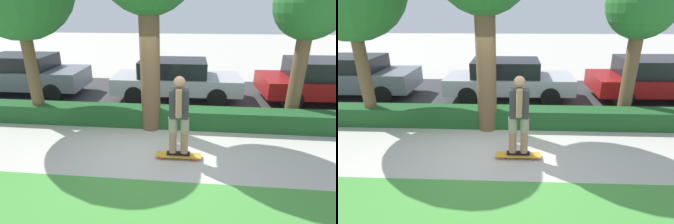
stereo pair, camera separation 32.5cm
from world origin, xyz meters
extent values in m
plane|color=#BCB7AD|center=(0.00, 0.00, 0.00)|extent=(60.00, 60.00, 0.00)
cube|color=#38383A|center=(0.00, 4.20, 0.00)|extent=(18.12, 5.00, 0.01)
cube|color=#1E5123|center=(0.00, 1.60, 0.27)|extent=(18.12, 0.60, 0.53)
cube|color=gold|center=(0.50, -0.12, 0.07)|extent=(1.01, 0.24, 0.02)
cylinder|color=red|center=(0.85, -0.21, 0.03)|extent=(0.06, 0.04, 0.06)
cylinder|color=red|center=(0.85, -0.03, 0.03)|extent=(0.06, 0.04, 0.06)
cylinder|color=red|center=(0.16, -0.21, 0.03)|extent=(0.06, 0.04, 0.06)
cylinder|color=red|center=(0.16, -0.03, 0.03)|extent=(0.06, 0.04, 0.06)
cube|color=black|center=(0.38, -0.12, 0.12)|extent=(0.26, 0.09, 0.07)
cylinder|color=#A37556|center=(0.38, -0.12, 0.57)|extent=(0.16, 0.16, 0.84)
cylinder|color=gray|center=(0.38, -0.12, 0.82)|extent=(0.19, 0.19, 0.34)
cube|color=black|center=(0.63, -0.12, 0.12)|extent=(0.26, 0.09, 0.07)
cylinder|color=#A37556|center=(0.63, -0.12, 0.57)|extent=(0.16, 0.16, 0.84)
cylinder|color=gray|center=(0.63, -0.12, 0.82)|extent=(0.19, 0.19, 0.34)
cube|color=#333338|center=(0.50, -0.12, 1.30)|extent=(0.40, 0.22, 0.62)
cylinder|color=#A37556|center=(0.50, -0.28, 1.36)|extent=(0.13, 0.13, 0.58)
cylinder|color=#A37556|center=(0.50, 0.05, 1.36)|extent=(0.13, 0.13, 0.58)
sphere|color=#A37556|center=(0.50, -0.12, 1.77)|extent=(0.24, 0.24, 0.24)
cylinder|color=brown|center=(-3.69, 1.59, 1.49)|extent=(0.32, 0.32, 2.98)
cylinder|color=brown|center=(-0.34, 1.42, 1.74)|extent=(0.51, 0.51, 3.48)
cylinder|color=brown|center=(3.64, 2.19, 1.38)|extent=(0.37, 0.37, 2.75)
sphere|color=#286B2D|center=(3.64, 2.19, 3.25)|extent=(1.82, 1.82, 1.82)
cube|color=slate|center=(-5.56, 4.08, 0.66)|extent=(4.45, 1.85, 0.67)
cube|color=black|center=(-5.69, 4.08, 1.26)|extent=(2.32, 1.61, 0.52)
cylinder|color=black|center=(-4.19, 3.25, 0.33)|extent=(0.66, 0.22, 0.66)
cylinder|color=black|center=(-4.19, 4.90, 0.33)|extent=(0.66, 0.22, 0.66)
cylinder|color=black|center=(-6.93, 4.90, 0.33)|extent=(0.66, 0.22, 0.66)
cube|color=#B7B7BC|center=(0.18, 4.00, 0.61)|extent=(4.53, 1.76, 0.55)
cube|color=black|center=(0.05, 4.00, 1.16)|extent=(2.36, 1.53, 0.56)
cylinder|color=black|center=(1.58, 3.22, 0.33)|extent=(0.66, 0.21, 0.66)
cylinder|color=black|center=(1.58, 4.79, 0.33)|extent=(0.66, 0.21, 0.66)
cylinder|color=black|center=(-1.22, 3.22, 0.33)|extent=(0.66, 0.21, 0.66)
cylinder|color=black|center=(-1.22, 4.79, 0.33)|extent=(0.66, 0.21, 0.66)
cube|color=maroon|center=(5.35, 4.09, 0.64)|extent=(4.45, 2.10, 0.57)
cube|color=black|center=(5.22, 4.09, 1.22)|extent=(2.34, 1.81, 0.60)
cylinder|color=black|center=(3.99, 3.17, 0.35)|extent=(0.70, 0.24, 0.70)
cylinder|color=black|center=(3.99, 5.00, 0.35)|extent=(0.70, 0.24, 0.70)
camera|label=1|loc=(0.77, -5.20, 3.15)|focal=28.00mm
camera|label=2|loc=(0.44, -5.22, 3.15)|focal=28.00mm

